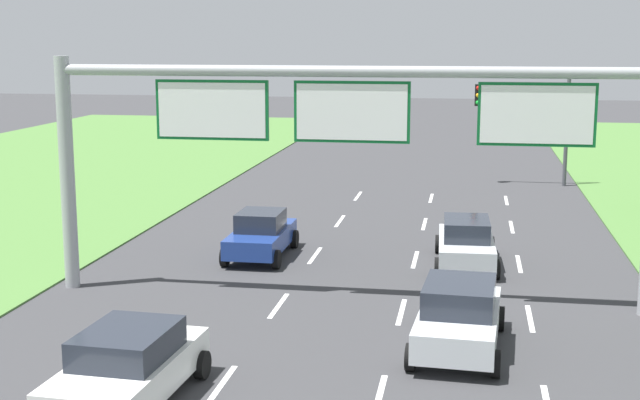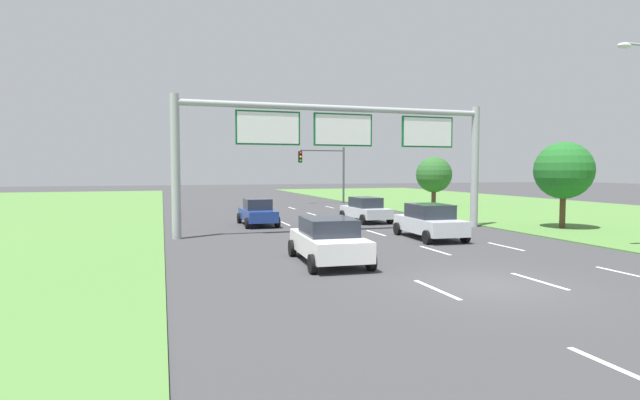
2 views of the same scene
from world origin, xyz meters
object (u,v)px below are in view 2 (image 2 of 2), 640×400
(car_mid_lane, at_px, (365,209))
(traffic_light_mast, at_px, (325,165))
(car_far_ahead, at_px, (430,221))
(roadside_tree_mid, at_px, (564,171))
(car_near_red, at_px, (258,212))
(car_lead_silver, at_px, (328,240))
(sign_gantry, at_px, (342,140))
(roadside_tree_far, at_px, (434,175))

(car_mid_lane, distance_m, traffic_light_mast, 17.70)
(car_far_ahead, relative_size, roadside_tree_mid, 0.93)
(car_mid_lane, bearing_deg, car_near_red, 178.03)
(car_lead_silver, bearing_deg, sign_gantry, 69.83)
(roadside_tree_mid, distance_m, roadside_tree_far, 17.20)
(sign_gantry, xyz_separation_m, traffic_light_mast, (6.23, 21.84, -1.09))
(car_lead_silver, bearing_deg, traffic_light_mast, 75.13)
(car_mid_lane, relative_size, roadside_tree_mid, 0.90)
(car_near_red, distance_m, traffic_light_mast, 20.10)
(car_mid_lane, height_order, sign_gantry, sign_gantry)
(sign_gantry, height_order, traffic_light_mast, sign_gantry)
(car_far_ahead, height_order, traffic_light_mast, traffic_light_mast)
(traffic_light_mast, bearing_deg, car_mid_lane, -99.63)
(car_near_red, xyz_separation_m, sign_gantry, (3.72, -4.65, 4.17))
(car_near_red, relative_size, roadside_tree_mid, 0.84)
(car_lead_silver, bearing_deg, roadside_tree_mid, 22.95)
(traffic_light_mast, distance_m, roadside_tree_far, 10.75)
(car_far_ahead, bearing_deg, sign_gantry, 134.76)
(sign_gantry, distance_m, traffic_light_mast, 22.74)
(sign_gantry, bearing_deg, car_mid_lane, 54.50)
(traffic_light_mast, height_order, roadside_tree_mid, traffic_light_mast)
(car_near_red, bearing_deg, car_far_ahead, -50.13)
(car_near_red, height_order, car_lead_silver, car_lead_silver)
(car_near_red, relative_size, car_mid_lane, 0.94)
(car_mid_lane, xyz_separation_m, roadside_tree_far, (10.89, 10.04, 2.11))
(roadside_tree_far, bearing_deg, car_mid_lane, -137.32)
(car_lead_silver, relative_size, roadside_tree_mid, 0.93)
(car_far_ahead, distance_m, roadside_tree_far, 21.47)
(car_far_ahead, height_order, sign_gantry, sign_gantry)
(car_lead_silver, height_order, sign_gantry, sign_gantry)
(car_lead_silver, xyz_separation_m, roadside_tree_mid, (15.92, 5.74, 2.48))
(sign_gantry, height_order, roadside_tree_far, sign_gantry)
(roadside_tree_far, bearing_deg, sign_gantry, -134.03)
(car_lead_silver, xyz_separation_m, traffic_light_mast, (9.74, 29.99, 3.03))
(car_mid_lane, xyz_separation_m, car_far_ahead, (-0.11, -8.28, 0.06))
(car_lead_silver, xyz_separation_m, car_far_ahead, (6.71, 4.51, 0.02))
(roadside_tree_far, bearing_deg, traffic_light_mast, 138.10)
(car_lead_silver, relative_size, roadside_tree_far, 1.01)
(traffic_light_mast, bearing_deg, car_near_red, -120.08)
(car_near_red, distance_m, roadside_tree_mid, 17.79)
(sign_gantry, height_order, roadside_tree_mid, sign_gantry)
(car_far_ahead, relative_size, roadside_tree_far, 1.01)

